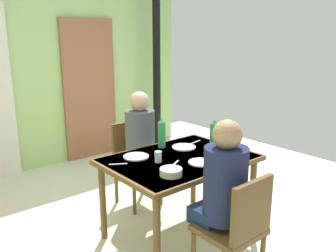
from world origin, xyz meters
The scene contains 21 objects.
ground_plane centered at (0.00, 0.00, 0.00)m, with size 6.25×6.25×0.00m, color silver.
wall_back centered at (0.00, 2.40, 1.28)m, with size 4.38×0.10×2.56m, color #B0D784.
door_wooden centered at (0.62, 2.32, 1.00)m, with size 0.80×0.05×2.00m, color #9B5F41.
stove_pipe_column centered at (1.64, 2.05, 1.28)m, with size 0.12×0.12×2.56m, color black.
dining_table centered at (0.16, -0.14, 0.66)m, with size 1.24×0.90×0.74m.
chair_near_diner centered at (-0.03, -0.94, 0.50)m, with size 0.40×0.40×0.87m.
chair_far_diner centered at (0.23, 0.67, 0.50)m, with size 0.40×0.40×0.87m.
person_near_diner centered at (-0.03, -0.80, 0.78)m, with size 0.30×0.37×0.77m.
person_far_diner centered at (0.23, 0.53, 0.78)m, with size 0.30×0.37×0.77m.
water_bottle_green_near centered at (0.22, 0.18, 0.87)m, with size 0.07×0.07×0.28m.
water_bottle_green_far centered at (0.47, -0.25, 0.88)m, with size 0.08×0.08×0.31m.
serving_bowl_center centered at (-0.16, -0.40, 0.76)m, with size 0.17×0.17×0.06m, color silver.
dinner_plate_near_left centered at (-0.12, 0.11, 0.74)m, with size 0.22×0.22×0.01m, color white.
dinner_plate_near_right centered at (0.20, -0.36, 0.74)m, with size 0.21×0.21×0.01m, color white.
dinner_plate_far_center centered at (0.37, 0.04, 0.74)m, with size 0.22×0.22×0.01m, color white.
drinking_glass_by_near_diner centered at (-0.05, -0.11, 0.78)m, with size 0.06×0.06×0.09m, color silver.
bread_plate_sliced centered at (0.64, -0.18, 0.75)m, with size 0.19×0.19×0.02m, color #DBB77A.
cutlery_knife_near centered at (0.43, -0.45, 0.74)m, with size 0.15×0.02×0.00m, color silver.
cutlery_fork_near centered at (0.58, 0.10, 0.74)m, with size 0.15×0.02×0.00m, color silver.
cutlery_knife_far centered at (0.03, -0.23, 0.74)m, with size 0.15×0.02×0.00m, color silver.
cutlery_fork_far centered at (-0.33, 0.06, 0.74)m, with size 0.15×0.02×0.00m, color silver.
Camera 1 is at (-1.74, -2.25, 1.74)m, focal length 37.36 mm.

